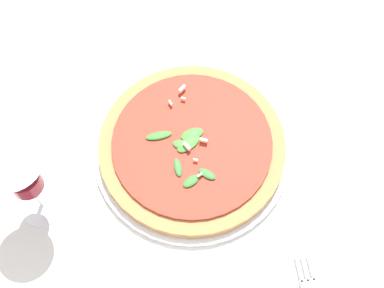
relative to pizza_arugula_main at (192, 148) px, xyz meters
The scene contains 4 objects.
ground_plane 0.03m from the pizza_arugula_main, 144.94° to the right, with size 6.00×6.00×0.00m, color silver.
pizza_arugula_main is the anchor object (origin of this frame).
wine_glass 0.27m from the pizza_arugula_main, 122.62° to the left, with size 0.09×0.09×0.16m.
shaker_pepper 0.23m from the pizza_arugula_main, behind, with size 0.03×0.03×0.07m.
Camera 1 is at (-0.35, -0.06, 0.79)m, focal length 50.00 mm.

